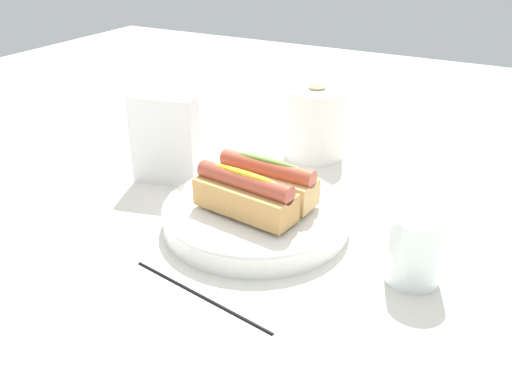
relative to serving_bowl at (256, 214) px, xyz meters
The scene contains 8 objects.
ground_plane 0.04m from the serving_bowl, 150.02° to the right, with size 2.40×2.40×0.00m, color silver.
serving_bowl is the anchor object (origin of this frame).
hotdog_front 0.05m from the serving_bowl, 96.28° to the right, with size 0.16×0.07×0.06m.
hotdog_back 0.05m from the serving_bowl, 83.72° to the left, with size 0.15×0.06×0.06m.
water_glass 0.24m from the serving_bowl, ahead, with size 0.07×0.07×0.09m.
paper_towel_roll 0.29m from the serving_bowl, 96.31° to the left, with size 0.11×0.11×0.13m.
napkin_box 0.22m from the serving_bowl, 162.68° to the left, with size 0.11×0.04×0.15m, color white.
chopstick_near 0.18m from the serving_bowl, 83.60° to the right, with size 0.01×0.01×0.22m, color black.
Camera 1 is at (0.36, -0.60, 0.41)m, focal length 38.41 mm.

